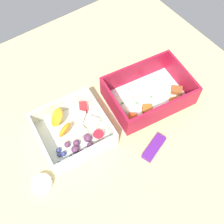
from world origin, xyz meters
TOP-DOWN VIEW (x-y plane):
  - table_surface at (0.00, 0.00)cm, footprint 80.00×80.00cm
  - pasta_container at (-11.25, 0.33)cm, footprint 21.61×16.65cm
  - fruit_bowl at (9.00, -1.94)cm, footprint 16.95×16.42cm
  - candy_bar at (-3.82, 11.74)cm, footprint 7.40×4.54cm
  - paper_cup_liner at (20.84, 4.56)cm, footprint 4.18×4.18cm

SIDE VIEW (x-z plane):
  - table_surface at x=0.00cm, z-range 0.00..2.00cm
  - candy_bar at x=-3.82cm, z-range 2.00..3.20cm
  - paper_cup_liner at x=20.84cm, z-range 2.00..3.65cm
  - fruit_bowl at x=9.00cm, z-range 1.21..6.31cm
  - pasta_container at x=-11.25cm, z-range 0.75..7.56cm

